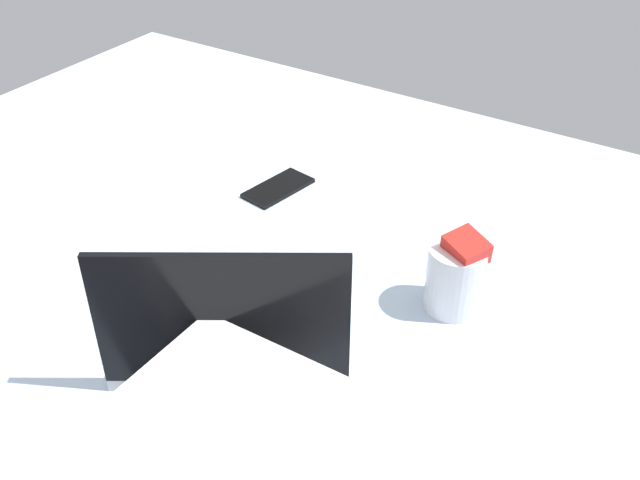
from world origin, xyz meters
The scene contains 4 objects.
bed_mattress centered at (0.00, 0.00, 9.00)cm, with size 180.00×140.00×18.00cm, color silver.
laptop centered at (-13.70, 23.11, 22.41)cm, with size 40.19×37.10×23.00cm.
snack_cup centered at (-36.55, -3.12, 24.09)cm, with size 9.43×9.00×13.78cm.
cell_phone centered at (6.89, -17.04, 18.40)cm, with size 6.80×14.00×0.80cm, color black.
Camera 1 is at (-67.35, 83.49, 93.77)cm, focal length 41.69 mm.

